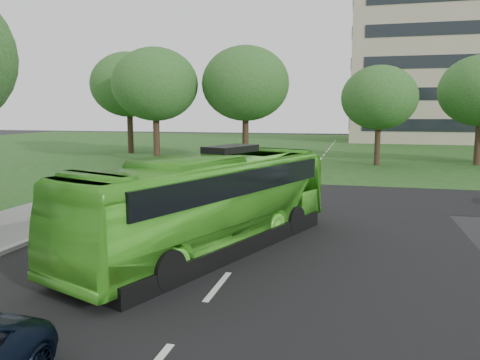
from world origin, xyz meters
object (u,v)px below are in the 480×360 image
Objects in this scene: tree_park_c at (379,98)px; tree_park_f at (129,85)px; tree_park_b at (246,84)px; tree_park_a at (155,84)px; bus at (211,203)px.

tree_park_c is 0.77× the size of tree_park_f.
tree_park_b is at bearing 176.16° from tree_park_c.
tree_park_f reaches higher than tree_park_b.
tree_park_a reaches higher than bus.
tree_park_f is (-24.21, 5.21, 1.61)m from tree_park_c.
tree_park_a is 18.36m from tree_park_c.
tree_park_c is at bearing 97.82° from bus.
tree_park_a reaches higher than tree_park_c.
tree_park_b is at bearing -18.68° from tree_park_f.
tree_park_f is at bearing 167.85° from tree_park_c.
tree_park_c is at bearing -3.84° from tree_park_b.
tree_park_c is 24.82m from tree_park_f.
bus is (-5.85, -25.20, -3.84)m from tree_park_c.
tree_park_c is 26.15m from bus.
tree_park_a is at bearing -48.77° from tree_park_f.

